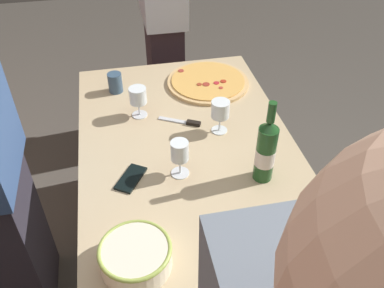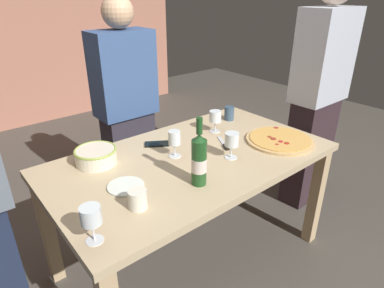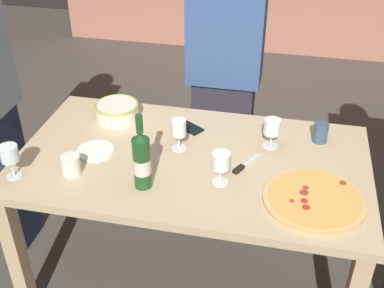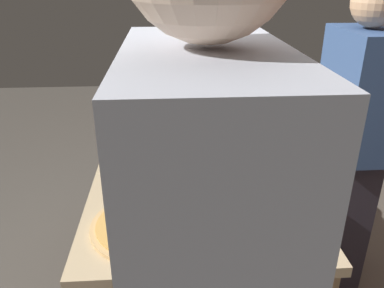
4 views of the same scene
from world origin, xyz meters
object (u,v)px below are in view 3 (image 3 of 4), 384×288
object	(u,v)px
wine_glass_far_right	(272,128)
person_guest_right	(224,77)
wine_bottle	(142,160)
cup_ceramic	(321,132)
dining_table	(192,174)
wine_glass_near_pizza	(221,162)
serving_bowl	(117,111)
side_plate	(96,151)
cell_phone	(189,127)
pizza_knife	(244,166)
wine_glass_by_bottle	(179,130)
pizza	(314,199)
wine_glass_far_left	(9,155)
cup_amber	(71,165)

from	to	relation	value
wine_glass_far_right	person_guest_right	world-z (taller)	person_guest_right
wine_bottle	cup_ceramic	xyz separation A→B (m)	(0.73, 0.51, -0.08)
dining_table	person_guest_right	bearing A→B (deg)	88.20
wine_glass_far_right	cup_ceramic	world-z (taller)	wine_glass_far_right
wine_glass_near_pizza	serving_bowl	bearing A→B (deg)	145.17
wine_glass_near_pizza	side_plate	xyz separation A→B (m)	(-0.61, 0.11, -0.10)
side_plate	cell_phone	xyz separation A→B (m)	(0.38, 0.30, 0.00)
pizza_knife	person_guest_right	distance (m)	0.83
cell_phone	pizza_knife	bearing A→B (deg)	-98.45
wine_glass_near_pizza	pizza_knife	xyz separation A→B (m)	(0.08, 0.14, -0.10)
wine_bottle	wine_glass_far_right	xyz separation A→B (m)	(0.50, 0.42, -0.03)
wine_glass_by_bottle	cell_phone	size ratio (longest dim) A/B	1.07
wine_bottle	person_guest_right	world-z (taller)	person_guest_right
pizza	wine_bottle	distance (m)	0.72
wine_glass_near_pizza	person_guest_right	size ratio (longest dim) A/B	0.10
pizza	wine_bottle	world-z (taller)	wine_bottle
serving_bowl	wine_bottle	world-z (taller)	wine_bottle
pizza	wine_glass_by_bottle	world-z (taller)	wine_glass_by_bottle
wine_glass_far_left	person_guest_right	world-z (taller)	person_guest_right
wine_glass_far_left	cup_ceramic	xyz separation A→B (m)	(1.29, 0.57, -0.06)
pizza	cell_phone	distance (m)	0.76
cup_ceramic	cup_amber	bearing A→B (deg)	-155.11
cup_ceramic	cell_phone	distance (m)	0.64
dining_table	wine_glass_by_bottle	distance (m)	0.22
pizza	wine_glass_near_pizza	distance (m)	0.40
wine_bottle	cup_ceramic	distance (m)	0.89
dining_table	wine_glass_far_right	size ratio (longest dim) A/B	11.14
wine_glass_far_right	cup_ceramic	xyz separation A→B (m)	(0.23, 0.09, -0.05)
wine_bottle	cell_phone	bearing A→B (deg)	79.88
dining_table	cup_amber	world-z (taller)	cup_amber
cup_ceramic	person_guest_right	distance (m)	0.75
wine_glass_by_bottle	cup_ceramic	world-z (taller)	wine_glass_by_bottle
cup_ceramic	dining_table	bearing A→B (deg)	-154.76
wine_glass_by_bottle	person_guest_right	xyz separation A→B (m)	(0.10, 0.72, -0.06)
pizza	side_plate	size ratio (longest dim) A/B	2.35
cup_amber	cup_ceramic	world-z (taller)	cup_ceramic
side_plate	person_guest_right	xyz separation A→B (m)	(0.47, 0.83, 0.04)
wine_glass_far_left	wine_glass_by_bottle	bearing A→B (deg)	28.99
wine_glass_far_left	pizza_knife	size ratio (longest dim) A/B	0.84
pizza	cell_phone	xyz separation A→B (m)	(-0.62, 0.45, -0.01)
cup_ceramic	person_guest_right	size ratio (longest dim) A/B	0.06
serving_bowl	wine_glass_far_right	world-z (taller)	wine_glass_far_right
wine_bottle	wine_glass_far_right	size ratio (longest dim) A/B	2.39
dining_table	person_guest_right	size ratio (longest dim) A/B	1.01
wine_bottle	cup_ceramic	world-z (taller)	wine_bottle
dining_table	wine_glass_far_left	bearing A→B (deg)	-157.69
wine_glass_near_pizza	person_guest_right	xyz separation A→B (m)	(-0.13, 0.93, -0.06)
cell_phone	person_guest_right	size ratio (longest dim) A/B	0.09
dining_table	pizza	size ratio (longest dim) A/B	3.86
side_plate	wine_glass_far_right	bearing A→B (deg)	15.54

